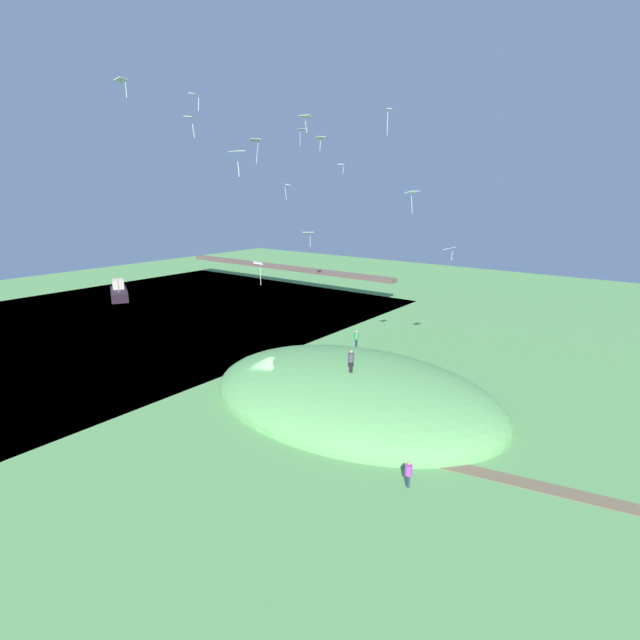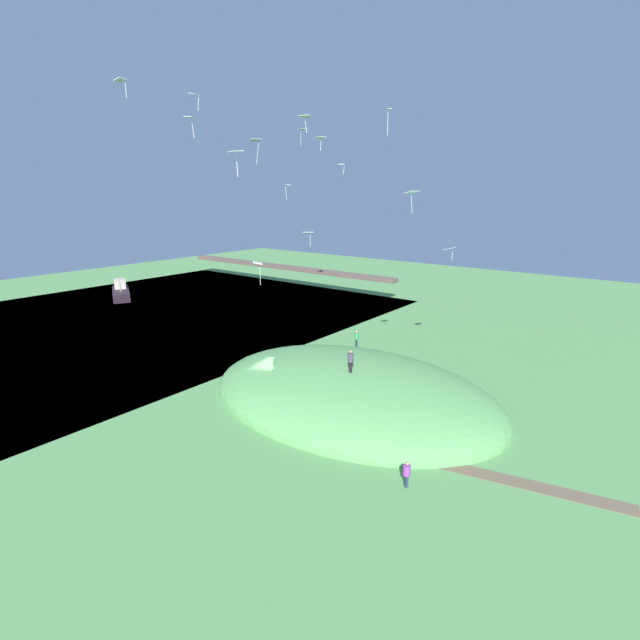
{
  "view_description": "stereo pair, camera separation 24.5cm",
  "coord_description": "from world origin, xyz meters",
  "views": [
    {
      "loc": [
        26.6,
        -27.69,
        16.46
      ],
      "look_at": [
        1.81,
        4.74,
        5.57
      ],
      "focal_mm": 26.49,
      "sensor_mm": 36.0,
      "label": 1
    },
    {
      "loc": [
        26.8,
        -27.54,
        16.46
      ],
      "look_at": [
        1.81,
        4.74,
        5.57
      ],
      "focal_mm": 26.49,
      "sensor_mm": 36.0,
      "label": 2
    }
  ],
  "objects": [
    {
      "name": "kite_6",
      "position": [
        5.32,
        9.63,
        23.09
      ],
      "size": [
        0.74,
        0.78,
        2.13
      ],
      "color": "silver"
    },
    {
      "name": "kite_5",
      "position": [
        5.49,
        -7.92,
        18.77
      ],
      "size": [
        1.05,
        0.86,
        1.43
      ],
      "color": "white"
    },
    {
      "name": "kite_11",
      "position": [
        -1.58,
        -5.39,
        21.51
      ],
      "size": [
        0.93,
        1.07,
        1.36
      ],
      "color": "white"
    },
    {
      "name": "grass_hill",
      "position": [
        6.51,
        3.0,
        0.0
      ],
      "size": [
        25.89,
        18.45,
        6.14
      ],
      "primitive_type": "ellipsoid",
      "color": "#599A53",
      "rests_on": "ground_plane"
    },
    {
      "name": "kite_10",
      "position": [
        -1.99,
        -4.64,
        23.13
      ],
      "size": [
        0.66,
        0.8,
        1.11
      ],
      "color": "white"
    },
    {
      "name": "kite_9",
      "position": [
        -3.76,
        7.08,
        17.24
      ],
      "size": [
        0.73,
        0.83,
        1.45
      ],
      "color": "silver"
    },
    {
      "name": "person_near_shore",
      "position": [
        16.07,
        -5.51,
        1.03
      ],
      "size": [
        0.59,
        0.59,
        1.65
      ],
      "rotation": [
        0.0,
        0.0,
        5.8
      ],
      "color": "#23374A",
      "rests_on": "ground_plane"
    },
    {
      "name": "kite_1",
      "position": [
        -2.24,
        13.58,
        19.36
      ],
      "size": [
        0.78,
        0.73,
        1.03
      ],
      "color": "white"
    },
    {
      "name": "kite_8",
      "position": [
        -3.25,
        -9.35,
        23.41
      ],
      "size": [
        0.68,
        0.82,
        1.15
      ],
      "color": "white"
    },
    {
      "name": "kite_12",
      "position": [
        0.94,
        4.2,
        13.25
      ],
      "size": [
        1.16,
        1.15,
        1.3
      ],
      "color": "white"
    },
    {
      "name": "kite_7",
      "position": [
        0.36,
        -1.36,
        11.18
      ],
      "size": [
        1.27,
        1.25,
        1.9
      ],
      "color": "white"
    },
    {
      "name": "bridge_deck_far",
      "position": [
        -32.08,
        37.25,
        3.37
      ],
      "size": [
        47.49,
        1.8,
        0.7
      ],
      "primitive_type": "cube",
      "color": "brown"
    },
    {
      "name": "kite_0",
      "position": [
        9.63,
        6.05,
        16.56
      ],
      "size": [
        0.91,
        1.13,
        1.66
      ],
      "color": "white"
    },
    {
      "name": "kite_3",
      "position": [
        -6.87,
        6.07,
        21.28
      ],
      "size": [
        1.1,
        1.22,
        2.19
      ],
      "color": "white"
    },
    {
      "name": "kite_14",
      "position": [
        9.98,
        13.32,
        11.74
      ],
      "size": [
        0.78,
        1.13,
        1.22
      ],
      "color": "silver"
    },
    {
      "name": "kite_2",
      "position": [
        -6.89,
        13.04,
        22.96
      ],
      "size": [
        1.15,
        0.95,
        1.69
      ],
      "color": "white"
    },
    {
      "name": "person_on_hilltop",
      "position": [
        2.56,
        9.66,
        2.95
      ],
      "size": [
        0.56,
        0.56,
        1.67
      ],
      "rotation": [
        0.0,
        0.0,
        5.91
      ],
      "color": "#1E3448",
      "rests_on": "grass_hill"
    },
    {
      "name": "person_watching_kites",
      "position": [
        7.53,
        1.24,
        4.14
      ],
      "size": [
        0.5,
        0.5,
        1.82
      ],
      "rotation": [
        0.0,
        0.0,
        3.08
      ],
      "color": "black",
      "rests_on": "grass_hill"
    },
    {
      "name": "lake_water",
      "position": [
        -32.08,
        0.0,
        -0.2
      ],
      "size": [
        52.76,
        80.0,
        0.4
      ],
      "primitive_type": "cube",
      "color": "#3A537A",
      "rests_on": "ground_plane"
    },
    {
      "name": "boat_on_lake",
      "position": [
        -45.45,
        12.43,
        0.96
      ],
      "size": [
        8.49,
        6.19,
        3.2
      ],
      "rotation": [
        0.0,
        0.0,
        2.64
      ],
      "color": "black",
      "rests_on": "lake_water"
    },
    {
      "name": "kite_4",
      "position": [
        -3.13,
        11.19,
        21.74
      ],
      "size": [
        0.95,
        1.13,
        1.31
      ],
      "color": "white"
    },
    {
      "name": "kite_13",
      "position": [
        2.4,
        2.2,
        22.12
      ],
      "size": [
        1.01,
        0.82,
        1.22
      ],
      "color": "silver"
    },
    {
      "name": "dirt_path",
      "position": [
        20.74,
        -1.16,
        0.02
      ],
      "size": [
        12.88,
        3.79,
        0.04
      ],
      "primitive_type": "cube",
      "rotation": [
        0.0,
        0.0,
        0.2
      ],
      "color": "brown",
      "rests_on": "ground_plane"
    },
    {
      "name": "ground_plane",
      "position": [
        0.0,
        0.0,
        0.0
      ],
      "size": [
        160.0,
        160.0,
        0.0
      ],
      "primitive_type": "plane",
      "color": "#58934F"
    }
  ]
}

